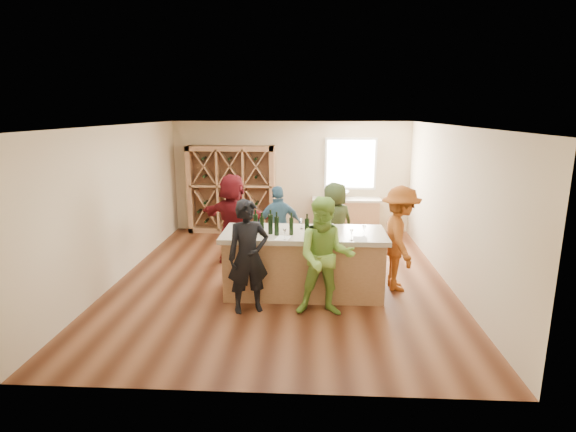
{
  "coord_description": "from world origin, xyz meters",
  "views": [
    {
      "loc": [
        0.53,
        -7.87,
        3.04
      ],
      "look_at": [
        0.1,
        0.2,
        1.15
      ],
      "focal_mm": 28.0,
      "sensor_mm": 36.0,
      "label": 1
    }
  ],
  "objects_px": {
    "person_near_right": "(326,257)",
    "person_far_mid": "(279,227)",
    "wine_bottle_c": "(270,224)",
    "wine_bottle_f": "(307,228)",
    "wine_bottle_b": "(262,226)",
    "wine_rack": "(232,190)",
    "person_near_left": "(248,256)",
    "person_server": "(400,238)",
    "tasting_counter_base": "(304,265)",
    "person_far_right": "(335,224)",
    "wine_bottle_a": "(256,224)",
    "sink": "(338,195)",
    "wine_bottle_e": "(291,226)",
    "wine_bottle_d": "(277,226)",
    "person_far_left": "(233,219)"
  },
  "relations": [
    {
      "from": "person_near_left",
      "to": "person_far_left",
      "type": "relative_size",
      "value": 0.96
    },
    {
      "from": "wine_bottle_e",
      "to": "person_near_right",
      "type": "relative_size",
      "value": 0.16
    },
    {
      "from": "wine_bottle_b",
      "to": "wine_bottle_f",
      "type": "xyz_separation_m",
      "value": [
        0.73,
        -0.1,
        0.0
      ]
    },
    {
      "from": "sink",
      "to": "tasting_counter_base",
      "type": "distance_m",
      "value": 3.96
    },
    {
      "from": "person_near_right",
      "to": "person_far_right",
      "type": "distance_m",
      "value": 2.3
    },
    {
      "from": "person_server",
      "to": "person_far_mid",
      "type": "bearing_deg",
      "value": 62.62
    },
    {
      "from": "wine_rack",
      "to": "wine_bottle_e",
      "type": "distance_m",
      "value": 4.45
    },
    {
      "from": "person_far_right",
      "to": "sink",
      "type": "bearing_deg",
      "value": -121.35
    },
    {
      "from": "wine_bottle_d",
      "to": "person_near_left",
      "type": "bearing_deg",
      "value": -127.33
    },
    {
      "from": "wine_bottle_a",
      "to": "person_far_mid",
      "type": "height_order",
      "value": "person_far_mid"
    },
    {
      "from": "wine_bottle_b",
      "to": "person_far_left",
      "type": "bearing_deg",
      "value": 114.66
    },
    {
      "from": "sink",
      "to": "wine_bottle_a",
      "type": "xyz_separation_m",
      "value": [
        -1.58,
        -3.97,
        0.23
      ]
    },
    {
      "from": "person_far_left",
      "to": "wine_bottle_d",
      "type": "bearing_deg",
      "value": 145.6
    },
    {
      "from": "person_near_right",
      "to": "wine_bottle_f",
      "type": "bearing_deg",
      "value": 118.68
    },
    {
      "from": "person_near_left",
      "to": "person_far_mid",
      "type": "xyz_separation_m",
      "value": [
        0.31,
        2.08,
        -0.07
      ]
    },
    {
      "from": "wine_rack",
      "to": "wine_bottle_a",
      "type": "distance_m",
      "value": 4.19
    },
    {
      "from": "person_far_right",
      "to": "person_near_right",
      "type": "bearing_deg",
      "value": 57.47
    },
    {
      "from": "person_near_right",
      "to": "person_far_left",
      "type": "height_order",
      "value": "person_far_left"
    },
    {
      "from": "wine_rack",
      "to": "person_far_left",
      "type": "relative_size",
      "value": 1.19
    },
    {
      "from": "person_server",
      "to": "person_near_left",
      "type": "bearing_deg",
      "value": 111.17
    },
    {
      "from": "person_near_right",
      "to": "person_far_mid",
      "type": "relative_size",
      "value": 1.12
    },
    {
      "from": "wine_rack",
      "to": "person_far_right",
      "type": "bearing_deg",
      "value": -44.43
    },
    {
      "from": "wine_bottle_b",
      "to": "tasting_counter_base",
      "type": "bearing_deg",
      "value": 16.62
    },
    {
      "from": "wine_rack",
      "to": "wine_bottle_f",
      "type": "xyz_separation_m",
      "value": [
        1.96,
        -4.22,
        0.13
      ]
    },
    {
      "from": "wine_rack",
      "to": "tasting_counter_base",
      "type": "bearing_deg",
      "value": -63.98
    },
    {
      "from": "wine_bottle_b",
      "to": "person_far_left",
      "type": "height_order",
      "value": "person_far_left"
    },
    {
      "from": "wine_bottle_b",
      "to": "wine_bottle_f",
      "type": "relative_size",
      "value": 0.97
    },
    {
      "from": "wine_rack",
      "to": "wine_bottle_d",
      "type": "relative_size",
      "value": 7.14
    },
    {
      "from": "wine_bottle_b",
      "to": "wine_bottle_c",
      "type": "relative_size",
      "value": 0.9
    },
    {
      "from": "sink",
      "to": "wine_bottle_c",
      "type": "bearing_deg",
      "value": -108.46
    },
    {
      "from": "wine_bottle_c",
      "to": "person_near_right",
      "type": "distance_m",
      "value": 1.16
    },
    {
      "from": "wine_bottle_f",
      "to": "tasting_counter_base",
      "type": "bearing_deg",
      "value": 99.46
    },
    {
      "from": "wine_bottle_a",
      "to": "wine_bottle_c",
      "type": "xyz_separation_m",
      "value": [
        0.25,
        -0.03,
        0.0
      ]
    },
    {
      "from": "person_near_right",
      "to": "person_far_mid",
      "type": "bearing_deg",
      "value": 111.24
    },
    {
      "from": "wine_bottle_b",
      "to": "person_near_right",
      "type": "distance_m",
      "value": 1.23
    },
    {
      "from": "wine_bottle_c",
      "to": "person_server",
      "type": "relative_size",
      "value": 0.18
    },
    {
      "from": "person_far_right",
      "to": "wine_bottle_f",
      "type": "bearing_deg",
      "value": 46.88
    },
    {
      "from": "wine_bottle_c",
      "to": "wine_bottle_e",
      "type": "distance_m",
      "value": 0.34
    },
    {
      "from": "wine_bottle_c",
      "to": "wine_bottle_f",
      "type": "height_order",
      "value": "wine_bottle_c"
    },
    {
      "from": "wine_bottle_f",
      "to": "wine_bottle_a",
      "type": "bearing_deg",
      "value": 167.76
    },
    {
      "from": "person_far_right",
      "to": "person_far_left",
      "type": "relative_size",
      "value": 0.92
    },
    {
      "from": "person_far_right",
      "to": "wine_bottle_f",
      "type": "height_order",
      "value": "person_far_right"
    },
    {
      "from": "tasting_counter_base",
      "to": "person_near_right",
      "type": "xyz_separation_m",
      "value": [
        0.34,
        -0.81,
        0.41
      ]
    },
    {
      "from": "wine_bottle_c",
      "to": "wine_rack",
      "type": "bearing_deg",
      "value": 108.58
    },
    {
      "from": "wine_bottle_b",
      "to": "person_near_left",
      "type": "bearing_deg",
      "value": -105.9
    },
    {
      "from": "wine_rack",
      "to": "person_far_right",
      "type": "xyz_separation_m",
      "value": [
        2.5,
        -2.45,
        -0.26
      ]
    },
    {
      "from": "tasting_counter_base",
      "to": "person_far_mid",
      "type": "distance_m",
      "value": 1.47
    },
    {
      "from": "wine_bottle_a",
      "to": "person_near_right",
      "type": "distance_m",
      "value": 1.37
    },
    {
      "from": "wine_rack",
      "to": "person_near_left",
      "type": "distance_m",
      "value": 4.79
    },
    {
      "from": "wine_bottle_a",
      "to": "wine_bottle_f",
      "type": "relative_size",
      "value": 1.06
    }
  ]
}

